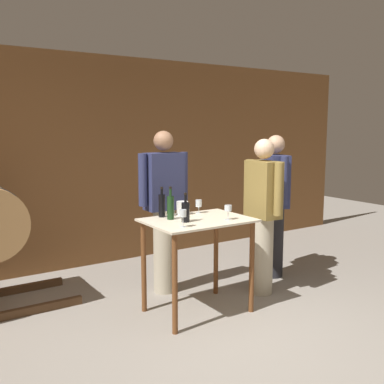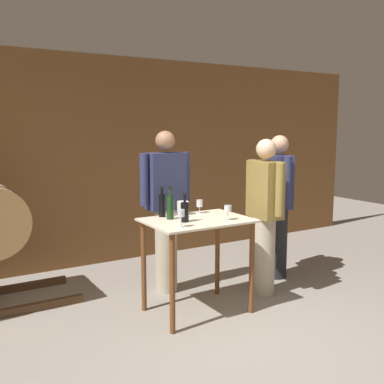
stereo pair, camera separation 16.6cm
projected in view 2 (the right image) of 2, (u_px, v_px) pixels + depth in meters
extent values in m
plane|color=gray|center=(248.00, 349.00, 3.65)|extent=(14.00, 14.00, 0.00)
cube|color=brown|center=(114.00, 161.00, 5.91)|extent=(8.40, 0.05, 2.70)
cube|color=beige|center=(197.00, 220.00, 4.27)|extent=(0.99, 0.70, 0.02)
cylinder|color=brown|center=(172.00, 284.00, 3.87)|extent=(0.05, 0.05, 0.90)
cylinder|color=brown|center=(252.00, 268.00, 4.31)|extent=(0.05, 0.05, 0.90)
cylinder|color=brown|center=(144.00, 266.00, 4.37)|extent=(0.05, 0.05, 0.90)
cylinder|color=brown|center=(217.00, 253.00, 4.81)|extent=(0.05, 0.05, 0.90)
cylinder|color=black|center=(162.00, 206.00, 4.38)|extent=(0.06, 0.06, 0.22)
cylinder|color=black|center=(162.00, 190.00, 4.35)|extent=(0.02, 0.02, 0.07)
cylinder|color=black|center=(162.00, 188.00, 4.35)|extent=(0.03, 0.03, 0.02)
cylinder|color=#193819|center=(170.00, 208.00, 4.26)|extent=(0.07, 0.07, 0.22)
cylinder|color=#193819|center=(170.00, 191.00, 4.24)|extent=(0.02, 0.02, 0.09)
cylinder|color=black|center=(170.00, 188.00, 4.23)|extent=(0.03, 0.03, 0.02)
cylinder|color=black|center=(185.00, 212.00, 4.14)|extent=(0.08, 0.08, 0.18)
cylinder|color=black|center=(185.00, 198.00, 4.12)|extent=(0.02, 0.02, 0.09)
cylinder|color=black|center=(185.00, 194.00, 4.12)|extent=(0.03, 0.03, 0.02)
cylinder|color=silver|center=(181.00, 227.00, 3.94)|extent=(0.06, 0.06, 0.00)
cylinder|color=silver|center=(181.00, 222.00, 3.93)|extent=(0.01, 0.01, 0.09)
cylinder|color=silver|center=(181.00, 213.00, 3.92)|extent=(0.06, 0.06, 0.06)
cylinder|color=silver|center=(199.00, 213.00, 4.57)|extent=(0.06, 0.06, 0.00)
cylinder|color=silver|center=(200.00, 210.00, 4.57)|extent=(0.01, 0.01, 0.06)
cylinder|color=silver|center=(200.00, 203.00, 4.56)|extent=(0.06, 0.06, 0.07)
cylinder|color=silver|center=(228.00, 220.00, 4.24)|extent=(0.06, 0.06, 0.00)
cylinder|color=silver|center=(228.00, 215.00, 4.23)|extent=(0.01, 0.01, 0.08)
cylinder|color=silver|center=(228.00, 208.00, 4.22)|extent=(0.07, 0.07, 0.06)
cylinder|color=white|center=(183.00, 208.00, 4.49)|extent=(0.12, 0.12, 0.13)
cylinder|color=#B7AD93|center=(264.00, 256.00, 4.81)|extent=(0.24, 0.24, 0.84)
cube|color=olive|center=(265.00, 190.00, 4.70)|extent=(0.25, 0.42, 0.60)
sphere|color=beige|center=(266.00, 149.00, 4.64)|extent=(0.21, 0.21, 0.21)
cylinder|color=olive|center=(252.00, 184.00, 4.92)|extent=(0.09, 0.09, 0.54)
cylinder|color=olive|center=(280.00, 190.00, 4.48)|extent=(0.09, 0.09, 0.54)
cylinder|color=#B7AD93|center=(166.00, 250.00, 4.89)|extent=(0.24, 0.24, 0.92)
cube|color=navy|center=(166.00, 181.00, 4.78)|extent=(0.40, 0.22, 0.61)
sphere|color=#9E7051|center=(165.00, 141.00, 4.72)|extent=(0.21, 0.21, 0.21)
cylinder|color=navy|center=(186.00, 177.00, 4.91)|extent=(0.09, 0.09, 0.55)
cylinder|color=navy|center=(144.00, 180.00, 4.65)|extent=(0.09, 0.09, 0.55)
cylinder|color=#232328|center=(277.00, 242.00, 5.36)|extent=(0.24, 0.24, 0.86)
cube|color=navy|center=(279.00, 181.00, 5.25)|extent=(0.34, 0.45, 0.61)
sphere|color=tan|center=(280.00, 144.00, 5.19)|extent=(0.21, 0.21, 0.21)
cylinder|color=navy|center=(271.00, 176.00, 5.49)|extent=(0.09, 0.09, 0.55)
cylinder|color=navy|center=(287.00, 181.00, 5.01)|extent=(0.09, 0.09, 0.55)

